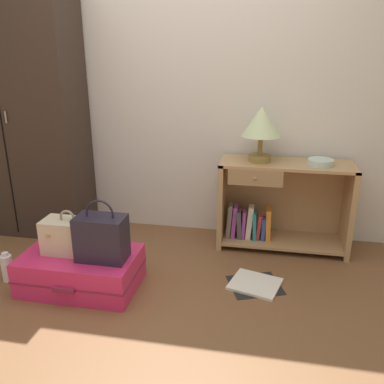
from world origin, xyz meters
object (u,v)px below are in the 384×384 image
object	(u,v)px
suitcase_large	(81,270)
handbag	(102,237)
wardrobe	(18,113)
train_case	(69,236)
bottle	(7,268)
bookshelf	(278,205)
bowl	(320,162)
table_lamp	(261,124)
open_book_on_floor	(255,284)

from	to	relation	value
suitcase_large	handbag	world-z (taller)	handbag
wardrobe	train_case	bearing A→B (deg)	-45.64
train_case	handbag	distance (m)	0.25
handbag	bottle	bearing A→B (deg)	179.98
bookshelf	train_case	bearing A→B (deg)	-147.53
handbag	bowl	bearing A→B (deg)	31.94
suitcase_large	bowl	bearing A→B (deg)	28.11
table_lamp	train_case	xyz separation A→B (m)	(-1.18, -0.83, -0.63)
bookshelf	open_book_on_floor	xyz separation A→B (m)	(-0.13, -0.65, -0.34)
handbag	open_book_on_floor	bearing A→B (deg)	14.74
bowl	suitcase_large	bearing A→B (deg)	-151.89
suitcase_large	bottle	world-z (taller)	suitcase_large
wardrobe	open_book_on_floor	size ratio (longest dim) A/B	4.87
bottle	suitcase_large	bearing A→B (deg)	3.04
bowl	suitcase_large	world-z (taller)	bowl
bottle	open_book_on_floor	world-z (taller)	bottle
bookshelf	handbag	distance (m)	1.42
bookshelf	suitcase_large	size ratio (longest dim) A/B	1.33
suitcase_large	wardrobe	bearing A→B (deg)	136.12
wardrobe	bookshelf	distance (m)	2.24
bowl	train_case	distance (m)	1.86
handbag	open_book_on_floor	size ratio (longest dim) A/B	0.96
table_lamp	bottle	distance (m)	2.06
suitcase_large	open_book_on_floor	size ratio (longest dim) A/B	1.81
bookshelf	suitcase_large	world-z (taller)	bookshelf
table_lamp	suitcase_large	size ratio (longest dim) A/B	0.55
bowl	handbag	size ratio (longest dim) A/B	0.47
wardrobe	bottle	xyz separation A→B (m)	(0.33, -0.85, -0.92)
table_lamp	handbag	size ratio (longest dim) A/B	1.03
suitcase_large	handbag	distance (m)	0.32
suitcase_large	bottle	xyz separation A→B (m)	(-0.53, -0.03, -0.02)
train_case	open_book_on_floor	bearing A→B (deg)	9.67
open_book_on_floor	train_case	bearing A→B (deg)	-170.33
train_case	bottle	world-z (taller)	train_case
suitcase_large	open_book_on_floor	bearing A→B (deg)	11.16
handbag	open_book_on_floor	distance (m)	1.07
wardrobe	table_lamp	bearing A→B (deg)	0.79
train_case	table_lamp	bearing A→B (deg)	35.19
suitcase_large	train_case	world-z (taller)	train_case
wardrobe	suitcase_large	bearing A→B (deg)	-43.88
open_book_on_floor	wardrobe	bearing A→B (deg)	163.30
bowl	wardrobe	bearing A→B (deg)	-179.84
bowl	open_book_on_floor	distance (m)	1.02
bookshelf	suitcase_large	xyz separation A→B (m)	(-1.27, -0.87, -0.23)
train_case	handbag	world-z (taller)	handbag
suitcase_large	train_case	distance (m)	0.25
suitcase_large	train_case	bearing A→B (deg)	164.90
handbag	bottle	size ratio (longest dim) A/B	1.91
train_case	open_book_on_floor	size ratio (longest dim) A/B	0.80
handbag	bottle	distance (m)	0.77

